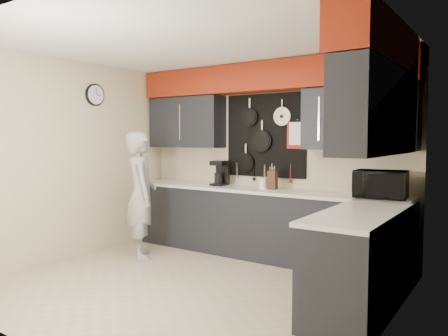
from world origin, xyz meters
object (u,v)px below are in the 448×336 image
Objects in this scene: knife_block at (272,180)px; coffee_maker at (220,172)px; microwave at (381,184)px; utensil_crock at (263,183)px; person at (141,195)px.

coffee_maker is (-0.84, 0.01, 0.06)m from knife_block.
microwave reaches higher than utensil_crock.
utensil_crock is (-0.15, 0.02, -0.05)m from knife_block.
coffee_maker is at bearing -179.05° from utensil_crock.
utensil_crock is 1.63m from person.
microwave is 3.00m from person.
coffee_maker is (-2.23, 0.07, 0.03)m from microwave.
utensil_crock is 0.09× the size of person.
microwave is 1.39m from knife_block.
utensil_crock is 0.70m from coffee_maker.
person reaches higher than microwave.
utensil_crock is at bearing -5.98° from coffee_maker.
microwave is 3.86× the size of utensil_crock.
coffee_maker is at bearing -84.31° from person.
coffee_maker is (-0.69, -0.01, 0.11)m from utensil_crock.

